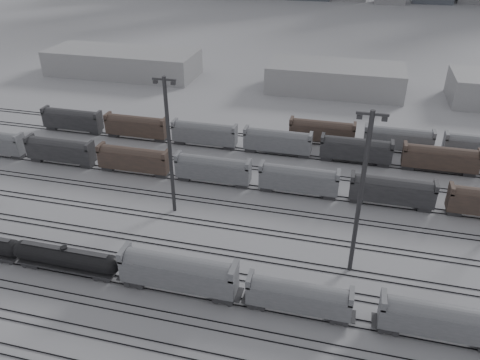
% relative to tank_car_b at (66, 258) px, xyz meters
% --- Properties ---
extents(ground, '(900.00, 900.00, 0.00)m').
position_rel_tank_car_b_xyz_m(ground, '(22.18, -1.00, -2.49)').
color(ground, '#AEAFB3').
rests_on(ground, ground).
extents(tracks, '(220.00, 71.50, 0.16)m').
position_rel_tank_car_b_xyz_m(tracks, '(22.18, 16.50, -2.41)').
color(tracks, black).
rests_on(tracks, ground).
extents(tank_car_b, '(17.42, 2.90, 4.31)m').
position_rel_tank_car_b_xyz_m(tank_car_b, '(0.00, 0.00, 0.00)').
color(tank_car_b, '#252528').
rests_on(tank_car_b, ground).
extents(hopper_car_a, '(16.69, 3.32, 5.97)m').
position_rel_tank_car_b_xyz_m(hopper_car_a, '(17.78, 0.00, 1.20)').
color(hopper_car_a, '#252528').
rests_on(hopper_car_a, ground).
extents(hopper_car_b, '(13.89, 2.76, 4.97)m').
position_rel_tank_car_b_xyz_m(hopper_car_b, '(34.58, -0.00, 0.58)').
color(hopper_car_b, '#252528').
rests_on(hopper_car_b, ground).
extents(hopper_car_c, '(14.99, 2.98, 5.36)m').
position_rel_tank_car_b_xyz_m(hopper_car_c, '(52.24, 0.00, 0.82)').
color(hopper_car_c, '#252528').
rests_on(hopper_car_c, ground).
extents(light_mast_b, '(3.97, 0.64, 24.84)m').
position_rel_tank_car_b_xyz_m(light_mast_b, '(9.36, 19.58, 10.69)').
color(light_mast_b, '#353537').
rests_on(light_mast_b, ground).
extents(light_mast_c, '(4.08, 0.65, 25.50)m').
position_rel_tank_car_b_xyz_m(light_mast_c, '(40.93, 10.81, 11.03)').
color(light_mast_c, '#353537').
rests_on(light_mast_c, ground).
extents(bg_string_near, '(151.00, 3.00, 5.60)m').
position_rel_tank_car_b_xyz_m(bg_string_near, '(30.18, 31.00, 0.31)').
color(bg_string_near, slate).
rests_on(bg_string_near, ground).
extents(bg_string_mid, '(151.00, 3.00, 5.60)m').
position_rel_tank_car_b_xyz_m(bg_string_mid, '(40.18, 47.00, 0.31)').
color(bg_string_mid, '#252528').
rests_on(bg_string_mid, ground).
extents(bg_string_far, '(66.00, 3.00, 5.60)m').
position_rel_tank_car_b_xyz_m(bg_string_far, '(57.68, 55.00, 0.31)').
color(bg_string_far, brown).
rests_on(bg_string_far, ground).
extents(warehouse_left, '(50.00, 18.00, 8.00)m').
position_rel_tank_car_b_xyz_m(warehouse_left, '(-37.82, 94.00, 1.51)').
color(warehouse_left, '#A0A0A3').
rests_on(warehouse_left, ground).
extents(warehouse_mid, '(40.00, 18.00, 8.00)m').
position_rel_tank_car_b_xyz_m(warehouse_mid, '(32.18, 94.00, 1.51)').
color(warehouse_mid, '#A0A0A3').
rests_on(warehouse_mid, ground).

